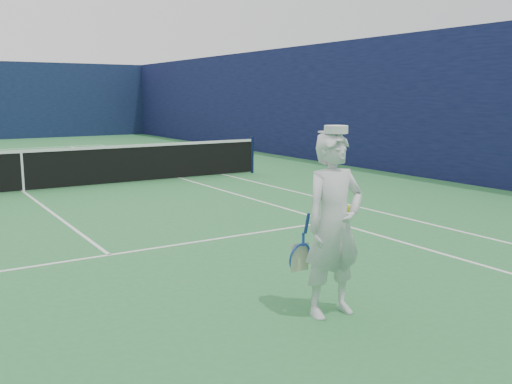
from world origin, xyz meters
TOP-DOWN VIEW (x-y plane):
  - ground at (0.00, 0.00)m, footprint 80.00×80.00m
  - court_markings at (0.00, 0.00)m, footprint 11.03×23.83m
  - windscreen_fence at (0.00, 0.00)m, footprint 20.12×36.12m
  - tennis_net at (0.00, 0.00)m, footprint 12.88×0.09m
  - tennis_player at (1.28, -9.84)m, footprint 0.78×0.50m

SIDE VIEW (x-z plane):
  - ground at x=0.00m, z-range 0.00..0.00m
  - court_markings at x=0.00m, z-range 0.00..0.01m
  - tennis_net at x=0.00m, z-range 0.02..1.09m
  - tennis_player at x=1.28m, z-range -0.02..1.96m
  - windscreen_fence at x=0.00m, z-range 0.00..4.00m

